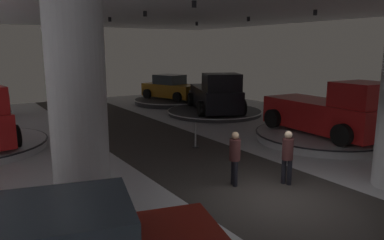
% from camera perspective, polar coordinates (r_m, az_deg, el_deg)
% --- Properties ---
extents(ground, '(24.00, 44.00, 0.06)m').
position_cam_1_polar(ground, '(10.03, 13.93, -12.16)').
color(ground, silver).
extents(column_left, '(1.32, 1.32, 5.50)m').
position_cam_1_polar(column_left, '(8.76, -17.52, 3.16)').
color(column_left, silver).
rests_on(column_left, ground).
extents(display_platform_mid_right, '(5.68, 5.68, 0.34)m').
position_cam_1_polar(display_platform_mid_right, '(16.58, 19.79, -2.39)').
color(display_platform_mid_right, '#B7B7BC').
rests_on(display_platform_mid_right, ground).
extents(pickup_truck_mid_right, '(2.88, 5.41, 2.30)m').
position_cam_1_polar(pickup_truck_mid_right, '(16.17, 20.90, 1.13)').
color(pickup_truck_mid_right, red).
rests_on(pickup_truck_mid_right, display_platform_mid_right).
extents(display_platform_deep_right, '(5.28, 5.28, 0.34)m').
position_cam_1_polar(display_platform_deep_right, '(26.00, -3.27, 3.01)').
color(display_platform_deep_right, '#333338').
rests_on(display_platform_deep_right, ground).
extents(display_car_deep_right, '(3.22, 4.55, 1.71)m').
position_cam_1_polar(display_car_deep_right, '(25.91, -3.34, 5.02)').
color(display_car_deep_right, '#B77519').
rests_on(display_car_deep_right, display_platform_deep_right).
extents(display_platform_far_right, '(5.68, 5.68, 0.24)m').
position_cam_1_polar(display_platform_far_right, '(21.88, 3.55, 1.30)').
color(display_platform_far_right, '#333338').
rests_on(display_platform_far_right, ground).
extents(pickup_truck_far_right, '(4.25, 5.70, 2.30)m').
position_cam_1_polar(pickup_truck_far_right, '(21.42, 3.77, 3.89)').
color(pickup_truck_far_right, black).
rests_on(pickup_truck_far_right, display_platform_far_right).
extents(visitor_walking_near, '(0.32, 0.32, 1.59)m').
position_cam_1_polar(visitor_walking_near, '(10.46, 6.73, -5.49)').
color(visitor_walking_near, black).
rests_on(visitor_walking_near, ground).
extents(visitor_walking_far, '(0.32, 0.32, 1.59)m').
position_cam_1_polar(visitor_walking_far, '(10.82, 14.76, -5.21)').
color(visitor_walking_far, black).
rests_on(visitor_walking_far, ground).
extents(stanchion_b, '(0.28, 0.28, 1.01)m').
position_cam_1_polar(stanchion_b, '(14.48, 0.56, -2.89)').
color(stanchion_b, '#333338').
rests_on(stanchion_b, ground).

